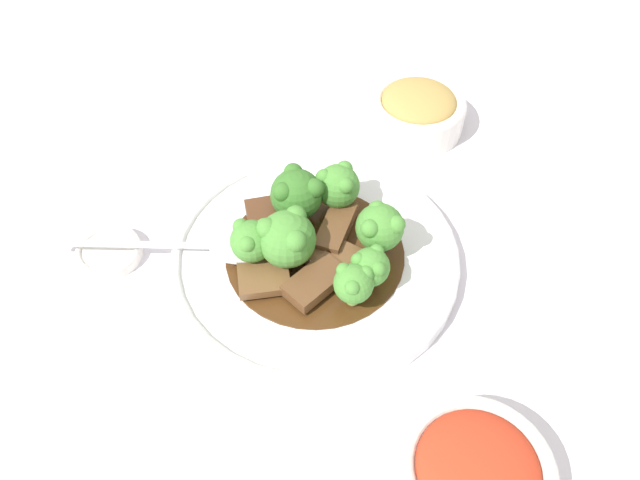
{
  "coord_description": "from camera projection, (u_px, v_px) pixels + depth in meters",
  "views": [
    {
      "loc": [
        0.0,
        0.37,
        0.47
      ],
      "look_at": [
        0.0,
        0.0,
        0.03
      ],
      "focal_mm": 35.0,
      "sensor_mm": 36.0,
      "label": 1
    }
  ],
  "objects": [
    {
      "name": "side_bowl_kimchi",
      "position": [
        481.0,
        475.0,
        0.44
      ],
      "size": [
        0.11,
        0.11,
        0.05
      ],
      "color": "white",
      "rests_on": "ground_plane"
    },
    {
      "name": "beef_strip_3",
      "position": [
        341.0,
        228.0,
        0.59
      ],
      "size": [
        0.04,
        0.07,
        0.02
      ],
      "color": "brown",
      "rests_on": "main_plate"
    },
    {
      "name": "broccoli_floret_4",
      "position": [
        385.0,
        229.0,
        0.55
      ],
      "size": [
        0.04,
        0.04,
        0.05
      ],
      "color": "#7FA84C",
      "rests_on": "main_plate"
    },
    {
      "name": "serving_spoon",
      "position": [
        227.0,
        244.0,
        0.58
      ],
      "size": [
        0.21,
        0.04,
        0.01
      ],
      "color": "silver",
      "rests_on": "main_plate"
    },
    {
      "name": "broccoli_floret_2",
      "position": [
        359.0,
        283.0,
        0.52
      ],
      "size": [
        0.03,
        0.03,
        0.04
      ],
      "color": "#7FA84C",
      "rests_on": "main_plate"
    },
    {
      "name": "beef_strip_4",
      "position": [
        269.0,
        277.0,
        0.56
      ],
      "size": [
        0.05,
        0.05,
        0.01
      ],
      "color": "brown",
      "rests_on": "main_plate"
    },
    {
      "name": "beef_strip_0",
      "position": [
        322.0,
        282.0,
        0.55
      ],
      "size": [
        0.06,
        0.06,
        0.01
      ],
      "color": "brown",
      "rests_on": "main_plate"
    },
    {
      "name": "broccoli_floret_3",
      "position": [
        376.0,
        266.0,
        0.53
      ],
      "size": [
        0.03,
        0.03,
        0.04
      ],
      "color": "#7FA84C",
      "rests_on": "main_plate"
    },
    {
      "name": "broccoli_floret_0",
      "position": [
        343.0,
        185.0,
        0.59
      ],
      "size": [
        0.04,
        0.04,
        0.05
      ],
      "color": "#7FA84C",
      "rests_on": "main_plate"
    },
    {
      "name": "beef_strip_1",
      "position": [
        275.0,
        228.0,
        0.59
      ],
      "size": [
        0.05,
        0.08,
        0.01
      ],
      "color": "#56331E",
      "rests_on": "main_plate"
    },
    {
      "name": "beef_strip_2",
      "position": [
        350.0,
        262.0,
        0.57
      ],
      "size": [
        0.08,
        0.07,
        0.01
      ],
      "color": "brown",
      "rests_on": "main_plate"
    },
    {
      "name": "broccoli_floret_5",
      "position": [
        257.0,
        240.0,
        0.56
      ],
      "size": [
        0.04,
        0.04,
        0.04
      ],
      "color": "#7FA84C",
      "rests_on": "main_plate"
    },
    {
      "name": "ground_plane",
      "position": [
        320.0,
        263.0,
        0.6
      ],
      "size": [
        4.0,
        4.0,
        0.0
      ],
      "primitive_type": "plane",
      "color": "silver"
    },
    {
      "name": "broccoli_floret_1",
      "position": [
        301.0,
        193.0,
        0.59
      ],
      "size": [
        0.05,
        0.05,
        0.05
      ],
      "color": "#7FA84C",
      "rests_on": "main_plate"
    },
    {
      "name": "broccoli_floret_6",
      "position": [
        292.0,
        238.0,
        0.55
      ],
      "size": [
        0.05,
        0.05,
        0.05
      ],
      "color": "#8EB756",
      "rests_on": "main_plate"
    },
    {
      "name": "sauce_dish",
      "position": [
        114.0,
        252.0,
        0.6
      ],
      "size": [
        0.06,
        0.06,
        0.01
      ],
      "color": "white",
      "rests_on": "ground_plane"
    },
    {
      "name": "side_bowl_appetizer",
      "position": [
        422.0,
        110.0,
        0.7
      ],
      "size": [
        0.11,
        0.11,
        0.05
      ],
      "color": "white",
      "rests_on": "ground_plane"
    },
    {
      "name": "main_plate",
      "position": [
        320.0,
        256.0,
        0.59
      ],
      "size": [
        0.27,
        0.27,
        0.02
      ],
      "color": "white",
      "rests_on": "ground_plane"
    }
  ]
}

